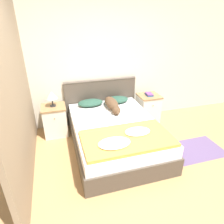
{
  "coord_description": "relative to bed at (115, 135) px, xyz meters",
  "views": [
    {
      "loc": [
        -0.89,
        -1.98,
        2.26
      ],
      "look_at": [
        0.06,
        1.2,
        0.63
      ],
      "focal_mm": 32.0,
      "sensor_mm": 36.0,
      "label": 1
    }
  ],
  "objects": [
    {
      "name": "ground_plane",
      "position": [
        -0.06,
        -1.0,
        -0.26
      ],
      "size": [
        16.0,
        16.0,
        0.0
      ],
      "primitive_type": "plane",
      "color": "tan"
    },
    {
      "name": "headboard",
      "position": [
        0.0,
        1.06,
        0.26
      ],
      "size": [
        1.59,
        0.06,
        1.01
      ],
      "color": "#4C4238",
      "rests_on": "ground_plane"
    },
    {
      "name": "nightstand_left",
      "position": [
        -1.04,
        0.78,
        0.06
      ],
      "size": [
        0.47,
        0.46,
        0.63
      ],
      "color": "silver",
      "rests_on": "ground_plane"
    },
    {
      "name": "wall_back",
      "position": [
        -0.06,
        1.13,
        1.02
      ],
      "size": [
        9.0,
        0.06,
        2.55
      ],
      "color": "beige",
      "rests_on": "ground_plane"
    },
    {
      "name": "pillow_right",
      "position": [
        0.29,
        0.83,
        0.33
      ],
      "size": [
        0.53,
        0.32,
        0.13
      ],
      "color": "#284C3D",
      "rests_on": "bed"
    },
    {
      "name": "nightstand_right",
      "position": [
        1.04,
        0.78,
        0.06
      ],
      "size": [
        0.47,
        0.46,
        0.63
      ],
      "color": "silver",
      "rests_on": "ground_plane"
    },
    {
      "name": "dog",
      "position": [
        0.11,
        0.57,
        0.36
      ],
      "size": [
        0.23,
        0.82,
        0.2
      ],
      "color": "brown",
      "rests_on": "bed"
    },
    {
      "name": "table_lamp",
      "position": [
        -1.04,
        0.79,
        0.6
      ],
      "size": [
        0.22,
        0.22,
        0.3
      ],
      "color": "#2D2D33",
      "rests_on": "nightstand_left"
    },
    {
      "name": "rug",
      "position": [
        1.41,
        -0.53,
        -0.26
      ],
      "size": [
        0.98,
        0.67,
        0.0
      ],
      "color": "#604C75",
      "rests_on": "ground_plane"
    },
    {
      "name": "book_stack",
      "position": [
        1.04,
        0.78,
        0.39
      ],
      "size": [
        0.14,
        0.21,
        0.05
      ],
      "color": "#285689",
      "rests_on": "nightstand_right"
    },
    {
      "name": "quilt",
      "position": [
        -0.01,
        -0.6,
        0.3
      ],
      "size": [
        1.37,
        0.8,
        0.09
      ],
      "color": "gold",
      "rests_on": "bed"
    },
    {
      "name": "wall_side_left",
      "position": [
        -1.48,
        0.05,
        1.02
      ],
      "size": [
        0.06,
        3.1,
        2.55
      ],
      "color": "gray",
      "rests_on": "ground_plane"
    },
    {
      "name": "pillow_left",
      "position": [
        -0.29,
        0.83,
        0.33
      ],
      "size": [
        0.53,
        0.32,
        0.13
      ],
      "color": "#284C3D",
      "rests_on": "bed"
    },
    {
      "name": "bed",
      "position": [
        0.0,
        0.0,
        0.0
      ],
      "size": [
        1.51,
        2.08,
        0.53
      ],
      "color": "#4C4238",
      "rests_on": "ground_plane"
    }
  ]
}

